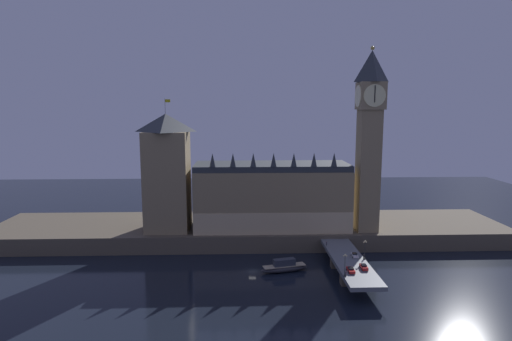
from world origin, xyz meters
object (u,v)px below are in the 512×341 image
at_px(victoria_tower, 167,172).
at_px(car_southbound_lead, 364,267).
at_px(car_southbound_trail, 355,255).
at_px(boat_upstream, 284,267).
at_px(street_lamp_near, 345,262).
at_px(car_northbound_trail, 351,270).
at_px(street_lamp_mid, 365,247).
at_px(pedestrian_mid_walk, 364,257).
at_px(pedestrian_near_rail, 346,274).
at_px(pedestrian_far_rail, 327,243).
at_px(clock_tower, 369,135).

relative_size(victoria_tower, car_southbound_lead, 12.15).
xyz_separation_m(car_southbound_lead, car_southbound_trail, (-0.00, 11.16, -0.06)).
relative_size(car_southbound_lead, boat_upstream, 0.25).
bearing_deg(street_lamp_near, car_northbound_trail, 52.17).
bearing_deg(street_lamp_mid, pedestrian_mid_walk, -149.72).
xyz_separation_m(victoria_tower, pedestrian_mid_walk, (72.11, -35.42, -24.33)).
height_order(victoria_tower, car_southbound_lead, victoria_tower).
distance_m(pedestrian_near_rail, street_lamp_mid, 18.12).
height_order(car_southbound_trail, street_lamp_mid, street_lamp_mid).
xyz_separation_m(car_southbound_trail, pedestrian_far_rail, (-7.26, 12.94, 0.19)).
height_order(victoria_tower, street_lamp_mid, victoria_tower).
height_order(car_northbound_trail, boat_upstream, car_northbound_trail).
xyz_separation_m(car_northbound_trail, pedestrian_near_rail, (-2.42, -3.59, 0.20)).
relative_size(car_northbound_trail, pedestrian_far_rail, 2.76).
height_order(victoria_tower, car_northbound_trail, victoria_tower).
height_order(pedestrian_near_rail, street_lamp_near, street_lamp_near).
height_order(victoria_tower, pedestrian_far_rail, victoria_tower).
height_order(car_southbound_lead, street_lamp_near, street_lamp_near).
xyz_separation_m(clock_tower, street_lamp_near, (-19.76, -45.42, -35.87)).
distance_m(victoria_tower, car_southbound_lead, 85.98).
xyz_separation_m(victoria_tower, street_lamp_near, (62.02, -49.90, -20.72)).
relative_size(pedestrian_near_rail, street_lamp_near, 0.23).
bearing_deg(clock_tower, victoria_tower, 176.86).
distance_m(clock_tower, car_northbound_trail, 60.11).
xyz_separation_m(car_northbound_trail, car_southbound_trail, (4.84, 13.46, -0.01)).
distance_m(car_southbound_trail, pedestrian_near_rail, 18.53).
bearing_deg(car_southbound_lead, boat_upstream, 151.98).
bearing_deg(street_lamp_mid, victoria_tower, 154.12).
relative_size(car_northbound_trail, street_lamp_mid, 0.67).
height_order(car_southbound_lead, boat_upstream, car_southbound_lead).
distance_m(car_northbound_trail, pedestrian_near_rail, 4.34).
relative_size(car_southbound_trail, street_lamp_mid, 0.57).
distance_m(clock_tower, pedestrian_near_rail, 63.23).
bearing_deg(pedestrian_mid_walk, clock_tower, 72.64).
relative_size(street_lamp_near, street_lamp_mid, 1.08).
height_order(car_northbound_trail, car_southbound_trail, car_northbound_trail).
xyz_separation_m(car_southbound_trail, street_lamp_mid, (2.82, -2.37, 3.53)).
relative_size(pedestrian_mid_walk, street_lamp_mid, 0.26).
height_order(car_northbound_trail, pedestrian_near_rail, pedestrian_near_rail).
distance_m(car_northbound_trail, boat_upstream, 25.23).
xyz_separation_m(car_northbound_trail, pedestrian_mid_walk, (7.26, 10.85, 0.27)).
xyz_separation_m(clock_tower, pedestrian_mid_walk, (-9.67, -30.93, -39.48)).
distance_m(car_northbound_trail, street_lamp_mid, 13.93).
bearing_deg(car_northbound_trail, victoria_tower, 144.49).
xyz_separation_m(street_lamp_mid, boat_upstream, (-27.19, 4.18, -8.24)).
xyz_separation_m(car_northbound_trail, street_lamp_near, (-2.82, -3.63, 3.87)).
bearing_deg(victoria_tower, pedestrian_far_rail, -17.66).
height_order(street_lamp_near, street_lamp_mid, street_lamp_near).
height_order(victoria_tower, boat_upstream, victoria_tower).
bearing_deg(pedestrian_mid_walk, pedestrian_far_rail, 121.94).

